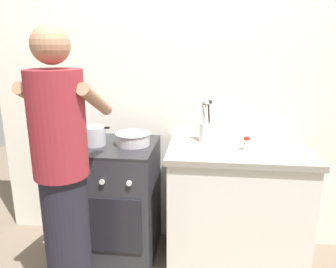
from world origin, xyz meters
TOP-DOWN VIEW (x-y plane):
  - ground at (0.00, 0.00)m, footprint 6.00×6.00m
  - back_wall at (0.20, 0.50)m, footprint 3.20×0.10m
  - countertop at (0.55, 0.15)m, footprint 1.00×0.60m
  - stove_range at (-0.35, 0.15)m, footprint 0.60×0.62m
  - pot at (-0.49, 0.13)m, footprint 0.24×0.17m
  - mixing_bowl at (-0.21, 0.16)m, footprint 0.26×0.26m
  - utensil_crock at (0.31, 0.32)m, footprint 0.10×0.10m
  - spice_bottle at (0.59, 0.13)m, footprint 0.04×0.04m
  - person at (-0.48, -0.45)m, footprint 0.41×0.50m

SIDE VIEW (x-z plane):
  - ground at x=0.00m, z-range 0.00..0.00m
  - stove_range at x=-0.35m, z-range 0.00..0.90m
  - countertop at x=0.55m, z-range 0.00..0.90m
  - person at x=-0.48m, z-range 0.01..1.71m
  - spice_bottle at x=0.59m, z-range 0.90..0.99m
  - mixing_bowl at x=-0.21m, z-range 0.90..1.00m
  - pot at x=-0.49m, z-range 0.90..1.04m
  - utensil_crock at x=0.31m, z-range 0.83..1.15m
  - back_wall at x=0.20m, z-range 0.00..2.50m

